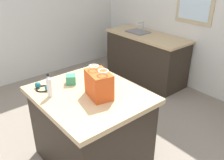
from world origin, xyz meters
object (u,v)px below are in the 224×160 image
at_px(small_box, 71,79).
at_px(shopping_bag, 99,84).
at_px(bottle, 49,86).
at_px(ear_defenders, 43,87).
at_px(kitchen_island, 91,128).

bearing_deg(small_box, shopping_bag, 9.05).
xyz_separation_m(bottle, ear_defenders, (-0.19, 0.01, -0.09)).
relative_size(small_box, ear_defenders, 0.55).
height_order(kitchen_island, ear_defenders, ear_defenders).
bearing_deg(kitchen_island, ear_defenders, -138.62).
distance_m(kitchen_island, ear_defenders, 0.68).
bearing_deg(small_box, ear_defenders, -104.25).
bearing_deg(kitchen_island, bottle, -119.09).
relative_size(shopping_bag, bottle, 1.33).
bearing_deg(ear_defenders, kitchen_island, 41.38).
xyz_separation_m(small_box, bottle, (0.11, -0.31, 0.06)).
xyz_separation_m(kitchen_island, ear_defenders, (-0.37, -0.33, 0.46)).
distance_m(kitchen_island, bottle, 0.68).
distance_m(shopping_bag, small_box, 0.43).
height_order(small_box, bottle, bottle).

